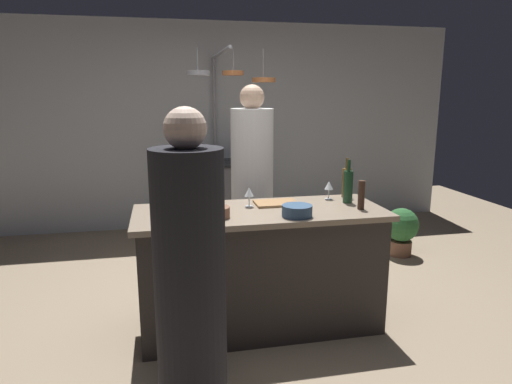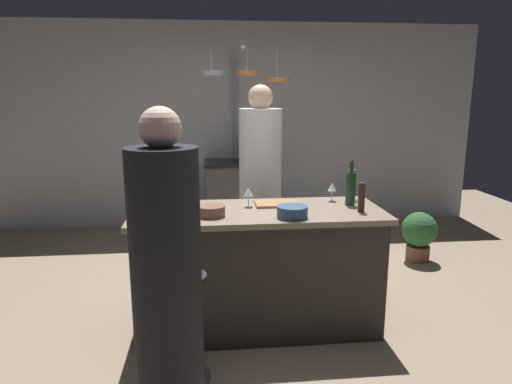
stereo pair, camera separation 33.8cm
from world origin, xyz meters
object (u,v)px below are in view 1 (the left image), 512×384
object	(u,v)px
pepper_mill	(361,195)
wine_glass_near_left_guest	(249,193)
mixing_bowl_wooden	(216,212)
mixing_bowl_ceramic	(172,202)
stove_range	(218,197)
wine_glass_by_chef	(329,186)
wine_bottle_white	(176,205)
potted_plant	(401,229)
wine_bottle_amber	(346,182)
mixing_bowl_blue	(297,211)
chef	(252,193)
guest_left	(190,290)
wine_bottle_green	(348,186)
cutting_board	(276,203)
bar_stool_left	(200,326)

from	to	relation	value
pepper_mill	wine_glass_near_left_guest	bearing A→B (deg)	163.44
mixing_bowl_wooden	mixing_bowl_ceramic	distance (m)	0.43
stove_range	pepper_mill	distance (m)	2.73
wine_glass_by_chef	wine_bottle_white	bearing A→B (deg)	-160.71
potted_plant	mixing_bowl_ceramic	size ratio (longest dim) A/B	2.94
wine_glass_near_left_guest	mixing_bowl_wooden	bearing A→B (deg)	-138.87
pepper_mill	wine_bottle_amber	bearing A→B (deg)	82.83
pepper_mill	mixing_bowl_blue	xyz separation A→B (m)	(-0.51, -0.10, -0.07)
wine_bottle_amber	mixing_bowl_blue	xyz separation A→B (m)	(-0.56, -0.49, -0.08)
chef	pepper_mill	size ratio (longest dim) A/B	8.56
stove_range	wine_bottle_amber	bearing A→B (deg)	-70.68
guest_left	wine_bottle_green	xyz separation A→B (m)	(1.27, 1.06, 0.26)
guest_left	mixing_bowl_wooden	world-z (taller)	guest_left
mixing_bowl_wooden	wine_bottle_white	bearing A→B (deg)	-165.28
chef	wine_bottle_green	xyz separation A→B (m)	(0.59, -0.78, 0.20)
cutting_board	wine_glass_by_chef	bearing A→B (deg)	9.53
guest_left	potted_plant	size ratio (longest dim) A/B	3.20
bar_stool_left	cutting_board	xyz separation A→B (m)	(0.66, 0.76, 0.53)
stove_range	guest_left	bearing A→B (deg)	-99.40
mixing_bowl_wooden	cutting_board	bearing A→B (deg)	29.37
wine_bottle_amber	wine_bottle_green	size ratio (longest dim) A/B	0.96
potted_plant	wine_bottle_amber	xyz separation A→B (m)	(-1.05, -0.91, 0.73)
stove_range	bar_stool_left	size ratio (longest dim) A/B	1.31
bar_stool_left	mixing_bowl_blue	world-z (taller)	mixing_bowl_blue
wine_glass_by_chef	cutting_board	bearing A→B (deg)	-170.47
bar_stool_left	cutting_board	world-z (taller)	cutting_board
cutting_board	stove_range	bearing A→B (deg)	93.83
wine_glass_by_chef	mixing_bowl_wooden	size ratio (longest dim) A/B	0.78
bar_stool_left	wine_bottle_amber	size ratio (longest dim) A/B	2.14
potted_plant	wine_bottle_amber	bearing A→B (deg)	-139.01
wine_bottle_green	wine_glass_near_left_guest	world-z (taller)	wine_bottle_green
chef	guest_left	xyz separation A→B (m)	(-0.68, -1.84, -0.06)
chef	bar_stool_left	world-z (taller)	chef
guest_left	cutting_board	world-z (taller)	guest_left
mixing_bowl_wooden	mixing_bowl_ceramic	world-z (taller)	mixing_bowl_ceramic
bar_stool_left	mixing_bowl_ceramic	bearing A→B (deg)	98.46
mixing_bowl_blue	potted_plant	bearing A→B (deg)	41.06
mixing_bowl_ceramic	pepper_mill	bearing A→B (deg)	-13.13
chef	guest_left	size ratio (longest dim) A/B	1.08
chef	pepper_mill	world-z (taller)	chef
bar_stool_left	guest_left	world-z (taller)	guest_left
pepper_mill	wine_bottle_green	distance (m)	0.21
wine_bottle_white	chef	bearing A→B (deg)	56.11
wine_bottle_green	mixing_bowl_wooden	bearing A→B (deg)	-168.25
wine_bottle_amber	mixing_bowl_blue	distance (m)	0.75
potted_plant	wine_glass_near_left_guest	bearing A→B (deg)	-150.30
stove_range	wine_bottle_amber	xyz separation A→B (m)	(0.77, -2.19, 0.58)
stove_range	potted_plant	bearing A→B (deg)	-35.06
mixing_bowl_wooden	mixing_bowl_ceramic	bearing A→B (deg)	131.75
potted_plant	mixing_bowl_wooden	distance (m)	2.60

